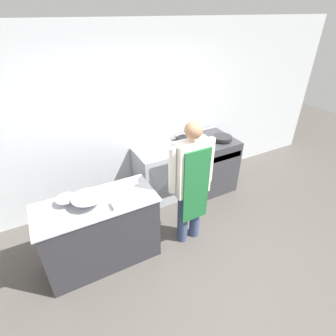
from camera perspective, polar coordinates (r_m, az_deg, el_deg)
name	(u,v)px	position (r m, az deg, el deg)	size (l,w,h in m)	color
ground_plane	(204,285)	(3.41, 7.81, -23.91)	(14.00, 14.00, 0.00)	#4C4742
wall_back	(130,119)	(4.09, -8.27, 10.54)	(8.00, 0.05, 2.70)	silver
prep_counter	(101,232)	(3.39, -14.42, -13.27)	(1.38, 0.62, 0.91)	#2D2D33
stove	(207,164)	(4.62, 8.44, 0.94)	(0.83, 0.76, 0.95)	#38383D
fridge_unit	(159,175)	(4.31, -2.08, -1.45)	(0.70, 0.60, 0.89)	#A8ADB2
person_cook	(191,179)	(3.24, 5.10, -2.43)	(0.62, 0.24, 1.74)	#38476B
mixing_bowl	(88,201)	(3.04, -16.96, -6.92)	(0.36, 0.36, 0.12)	#B2B5BC
small_bowl	(67,201)	(3.15, -21.19, -6.71)	(0.23, 0.23, 0.08)	#B2B5BC
plastic_tub	(117,204)	(2.97, -10.94, -7.77)	(0.12, 0.12, 0.06)	silver
stock_pot	(195,131)	(4.35, 6.00, 8.04)	(0.24, 0.24, 0.24)	#B2B5BC
saute_pan	(222,138)	(4.39, 11.74, 6.45)	(0.31, 0.31, 0.06)	#262628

